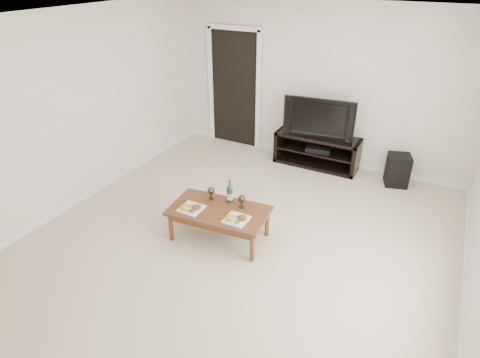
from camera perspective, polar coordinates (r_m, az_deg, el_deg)
The scene contains 14 objects.
floor at distance 5.06m, azimuth -0.13°, elevation -8.94°, with size 5.50×5.50×0.00m, color #BDAD98.
back_wall at distance 6.82m, azimuth 11.16°, elevation 12.95°, with size 5.00×0.04×2.60m, color white.
ceiling at distance 4.03m, azimuth -0.18°, elevation 22.01°, with size 5.00×5.50×0.04m, color white.
doorway at distance 7.44m, azimuth -0.78°, elevation 12.58°, with size 0.90×0.02×2.05m, color black.
media_console at distance 6.88m, azimuth 10.85°, elevation 3.99°, with size 1.39×0.45×0.55m, color black.
television at distance 6.65m, azimuth 11.32°, elevation 8.71°, with size 1.14×0.15×0.66m, color black.
av_receiver at distance 6.84m, azimuth 11.15°, elevation 4.28°, with size 0.40×0.30×0.08m, color black.
subwoofer at distance 6.64m, azimuth 21.50°, elevation 1.19°, with size 0.33×0.33×0.49m, color black.
coffee_table at distance 5.02m, azimuth -2.96°, elevation -6.35°, with size 1.20×0.65×0.42m, color brown.
plate_left at distance 4.92m, azimuth -6.95°, elevation -3.96°, with size 0.27×0.27×0.07m, color white.
plate_right at distance 4.69m, azimuth -0.52°, elevation -5.53°, with size 0.27×0.27×0.07m, color white.
wine_bottle at distance 4.95m, azimuth -1.47°, elevation -1.58°, with size 0.07×0.07×0.35m, color #103C20.
goblet_left at distance 5.07m, azimuth -4.14°, elevation -2.03°, with size 0.09×0.09×0.17m, color #3B3120, non-canonical shape.
goblet_right at distance 4.89m, azimuth 0.23°, elevation -3.18°, with size 0.09×0.09×0.17m, color #3B3120, non-canonical shape.
Camera 1 is at (1.89, -3.53, 3.09)m, focal length 30.00 mm.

